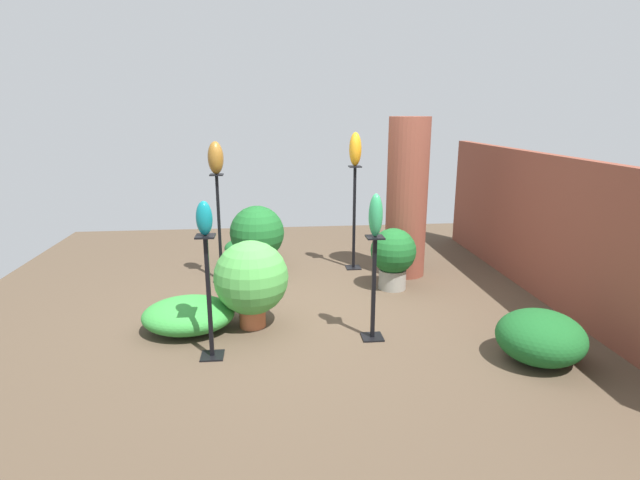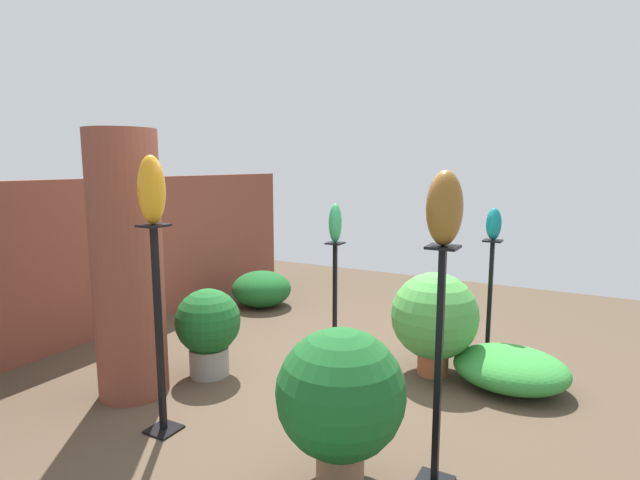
# 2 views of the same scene
# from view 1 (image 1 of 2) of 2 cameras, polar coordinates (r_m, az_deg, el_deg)

# --- Properties ---
(ground_plane) EXTENTS (8.00, 8.00, 0.00)m
(ground_plane) POSITION_cam_1_polar(r_m,az_deg,el_deg) (5.53, -0.08, -7.80)
(ground_plane) COLOR #4C3D2D
(brick_wall_back) EXTENTS (5.60, 0.12, 1.64)m
(brick_wall_back) POSITION_cam_1_polar(r_m,az_deg,el_deg) (6.11, 25.01, 1.02)
(brick_wall_back) COLOR brown
(brick_wall_back) RESTS_ON ground
(brick_pillar) EXTENTS (0.52, 0.52, 2.04)m
(brick_pillar) POSITION_cam_1_polar(r_m,az_deg,el_deg) (6.52, 9.89, 4.75)
(brick_pillar) COLOR brown
(brick_pillar) RESTS_ON ground
(pedestal_bronze) EXTENTS (0.20, 0.20, 1.36)m
(pedestal_bronze) POSITION_cam_1_polar(r_m,az_deg,el_deg) (6.37, -11.41, 0.83)
(pedestal_bronze) COLOR black
(pedestal_bronze) RESTS_ON ground
(pedestal_teal) EXTENTS (0.20, 0.20, 1.10)m
(pedestal_teal) POSITION_cam_1_polar(r_m,az_deg,el_deg) (4.42, -12.54, -7.06)
(pedestal_teal) COLOR black
(pedestal_teal) RESTS_ON ground
(pedestal_jade) EXTENTS (0.20, 0.20, 1.00)m
(pedestal_jade) POSITION_cam_1_polar(r_m,az_deg,el_deg) (4.71, 6.12, -6.06)
(pedestal_jade) COLOR black
(pedestal_jade) RESTS_ON ground
(pedestal_amber) EXTENTS (0.20, 0.20, 1.40)m
(pedestal_amber) POSITION_cam_1_polar(r_m,az_deg,el_deg) (6.74, 3.91, 2.04)
(pedestal_amber) COLOR black
(pedestal_amber) RESTS_ON ground
(art_vase_bronze) EXTENTS (0.20, 0.19, 0.39)m
(art_vase_bronze) POSITION_cam_1_polar(r_m,az_deg,el_deg) (6.22, -11.84, 9.18)
(art_vase_bronze) COLOR brown
(art_vase_bronze) RESTS_ON pedestal_bronze
(art_vase_teal) EXTENTS (0.13, 0.14, 0.29)m
(art_vase_teal) POSITION_cam_1_polar(r_m,az_deg,el_deg) (4.20, -13.09, 2.44)
(art_vase_teal) COLOR #0F727A
(art_vase_teal) RESTS_ON pedestal_teal
(art_vase_jade) EXTENTS (0.14, 0.13, 0.39)m
(art_vase_jade) POSITION_cam_1_polar(r_m,az_deg,el_deg) (4.50, 6.38, 2.84)
(art_vase_jade) COLOR #2D9356
(art_vase_jade) RESTS_ON pedestal_jade
(art_vase_amber) EXTENTS (0.18, 0.16, 0.44)m
(art_vase_amber) POSITION_cam_1_polar(r_m,az_deg,el_deg) (6.60, 4.06, 10.32)
(art_vase_amber) COLOR orange
(art_vase_amber) RESTS_ON pedestal_amber
(potted_plant_near_pillar) EXTENTS (0.55, 0.55, 0.75)m
(potted_plant_near_pillar) POSITION_cam_1_polar(r_m,az_deg,el_deg) (6.06, 8.36, -1.69)
(potted_plant_near_pillar) COLOR gray
(potted_plant_near_pillar) RESTS_ON ground
(potted_plant_front_right) EXTENTS (0.72, 0.72, 0.90)m
(potted_plant_front_right) POSITION_cam_1_polar(r_m,az_deg,el_deg) (6.62, -7.20, 0.66)
(potted_plant_front_right) COLOR #936B4C
(potted_plant_front_right) RESTS_ON ground
(potted_plant_mid_right) EXTENTS (0.73, 0.73, 0.88)m
(potted_plant_mid_right) POSITION_cam_1_polar(r_m,az_deg,el_deg) (4.97, -7.87, -4.43)
(potted_plant_mid_right) COLOR #B25B38
(potted_plant_mid_right) RESTS_ON ground
(foliage_bed_east) EXTENTS (0.74, 0.75, 0.45)m
(foliage_bed_east) POSITION_cam_1_polar(r_m,az_deg,el_deg) (4.75, 23.89, -10.10)
(foliage_bed_east) COLOR #195923
(foliage_bed_east) RESTS_ON ground
(foliage_bed_west) EXTENTS (0.73, 0.74, 0.28)m
(foliage_bed_west) POSITION_cam_1_polar(r_m,az_deg,el_deg) (7.47, -8.03, -0.84)
(foliage_bed_west) COLOR #195923
(foliage_bed_west) RESTS_ON ground
(foliage_bed_center) EXTENTS (0.76, 0.90, 0.32)m
(foliage_bed_center) POSITION_cam_1_polar(r_m,az_deg,el_deg) (5.12, -14.78, -8.27)
(foliage_bed_center) COLOR #338C38
(foliage_bed_center) RESTS_ON ground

